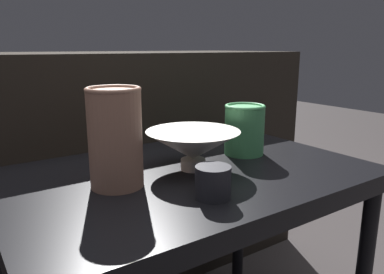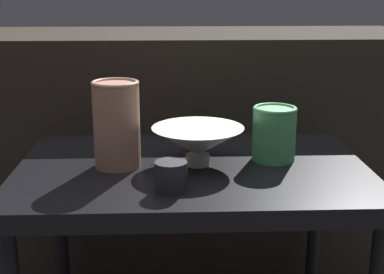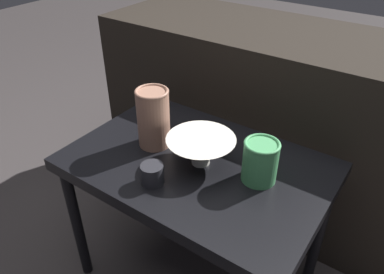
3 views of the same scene
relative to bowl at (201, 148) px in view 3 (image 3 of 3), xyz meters
The scene contains 7 objects.
ground_plane 0.58m from the bowl, behind, with size 8.00×8.00×0.00m, color #383333.
table 0.11m from the bowl, behind, with size 0.76×0.51×0.53m.
couch_backdrop 0.60m from the bowl, 91.25° to the left, with size 1.43×0.50×0.77m.
bowl is the anchor object (origin of this frame).
vase_textured_left 0.18m from the bowl, behind, with size 0.10×0.10×0.19m.
vase_colorful_right 0.18m from the bowl, 10.29° to the left, with size 0.10×0.10×0.12m.
cup 0.16m from the bowl, 112.02° to the right, with size 0.06×0.06×0.06m.
Camera 3 is at (0.49, -0.73, 1.20)m, focal length 35.00 mm.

